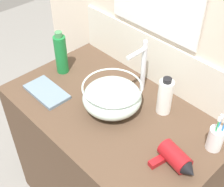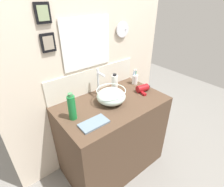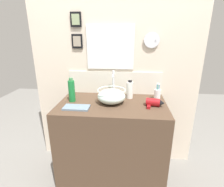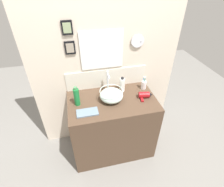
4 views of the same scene
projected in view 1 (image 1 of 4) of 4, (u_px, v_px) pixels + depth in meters
vanity_counter at (112, 165)px, 1.75m from camera, size 1.05×0.63×0.86m
back_panel at (169, 3)px, 1.37m from camera, size 1.85×0.10×2.57m
glass_bowl_sink at (112, 97)px, 1.43m from camera, size 0.27×0.27×0.14m
faucet at (142, 64)px, 1.47m from camera, size 0.02×0.13×0.28m
hair_drier at (176, 159)px, 1.20m from camera, size 0.18×0.14×0.07m
toothbrush_cup at (216, 138)px, 1.26m from camera, size 0.06×0.06×0.18m
soap_dispenser at (61, 54)px, 1.62m from camera, size 0.06×0.06×0.24m
shampoo_bottle at (165, 96)px, 1.40m from camera, size 0.07×0.07×0.19m
hand_towel at (47, 92)px, 1.55m from camera, size 0.23×0.13×0.02m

